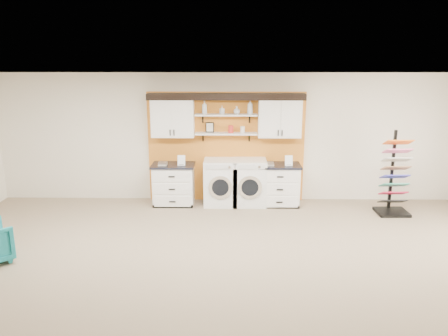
{
  "coord_description": "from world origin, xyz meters",
  "views": [
    {
      "loc": [
        0.09,
        -5.39,
        3.16
      ],
      "look_at": [
        -0.02,
        2.3,
        1.16
      ],
      "focal_mm": 35.0,
      "sensor_mm": 36.0,
      "label": 1
    }
  ],
  "objects_px": {
    "dryer": "(249,182)",
    "sample_rack": "(393,188)",
    "washer": "(221,182)",
    "base_cabinet_left": "(174,184)",
    "base_cabinet_right": "(278,184)"
  },
  "relations": [
    {
      "from": "base_cabinet_right",
      "to": "washer",
      "type": "height_order",
      "value": "washer"
    },
    {
      "from": "sample_rack",
      "to": "dryer",
      "type": "bearing_deg",
      "value": 168.23
    },
    {
      "from": "dryer",
      "to": "sample_rack",
      "type": "bearing_deg",
      "value": -10.13
    },
    {
      "from": "base_cabinet_right",
      "to": "base_cabinet_left",
      "type": "bearing_deg",
      "value": 180.0
    },
    {
      "from": "base_cabinet_right",
      "to": "sample_rack",
      "type": "relative_size",
      "value": 0.54
    },
    {
      "from": "dryer",
      "to": "base_cabinet_left",
      "type": "bearing_deg",
      "value": 179.88
    },
    {
      "from": "base_cabinet_left",
      "to": "dryer",
      "type": "bearing_deg",
      "value": -0.12
    },
    {
      "from": "base_cabinet_right",
      "to": "sample_rack",
      "type": "height_order",
      "value": "sample_rack"
    },
    {
      "from": "base_cabinet_left",
      "to": "base_cabinet_right",
      "type": "height_order",
      "value": "base_cabinet_right"
    },
    {
      "from": "base_cabinet_right",
      "to": "sample_rack",
      "type": "distance_m",
      "value": 2.34
    },
    {
      "from": "dryer",
      "to": "sample_rack",
      "type": "relative_size",
      "value": 0.58
    },
    {
      "from": "base_cabinet_right",
      "to": "washer",
      "type": "distance_m",
      "value": 1.24
    },
    {
      "from": "base_cabinet_right",
      "to": "dryer",
      "type": "relative_size",
      "value": 0.92
    },
    {
      "from": "base_cabinet_left",
      "to": "dryer",
      "type": "height_order",
      "value": "dryer"
    },
    {
      "from": "washer",
      "to": "sample_rack",
      "type": "bearing_deg",
      "value": -8.38
    }
  ]
}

